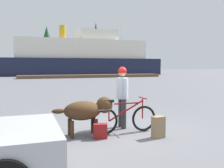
{
  "coord_description": "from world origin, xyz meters",
  "views": [
    {
      "loc": [
        -2.09,
        -6.0,
        1.72
      ],
      "look_at": [
        0.24,
        0.71,
        1.17
      ],
      "focal_mm": 39.57,
      "sensor_mm": 36.0,
      "label": 1
    }
  ],
  "objects": [
    {
      "name": "pine_tree_center",
      "position": [
        2.6,
        54.01,
        6.83
      ],
      "size": [
        4.39,
        4.39,
        10.73
      ],
      "color": "#4C331E",
      "rests_on": "ground_plane"
    },
    {
      "name": "backpack",
      "position": [
        0.83,
        -0.94,
        0.26
      ],
      "size": [
        0.3,
        0.23,
        0.51
      ],
      "primitive_type": "cube",
      "rotation": [
        0.0,
        0.0,
        0.12
      ],
      "color": "#8C7251",
      "rests_on": "ground_plane"
    },
    {
      "name": "bicycle",
      "position": [
        0.23,
        -0.3,
        0.37
      ],
      "size": [
        1.72,
        0.44,
        0.89
      ],
      "color": "black",
      "rests_on": "ground_plane"
    },
    {
      "name": "pine_tree_far_right",
      "position": [
        15.24,
        56.68,
        7.94
      ],
      "size": [
        3.28,
        3.28,
        12.75
      ],
      "color": "#4C331E",
      "rests_on": "ground_plane"
    },
    {
      "name": "handbag_pannier",
      "position": [
        -0.48,
        -0.55,
        0.17
      ],
      "size": [
        0.35,
        0.25,
        0.35
      ],
      "primitive_type": "cube",
      "rotation": [
        0.0,
        0.0,
        -0.22
      ],
      "color": "maroon",
      "rests_on": "ground_plane"
    },
    {
      "name": "dock_pier",
      "position": [
        6.55,
        27.17,
        0.2
      ],
      "size": [
        19.67,
        2.05,
        0.4
      ],
      "primitive_type": "cube",
      "color": "brown",
      "rests_on": "ground_plane"
    },
    {
      "name": "dog",
      "position": [
        -0.71,
        -0.19,
        0.62
      ],
      "size": [
        1.5,
        0.55,
        0.93
      ],
      "color": "#472D19",
      "rests_on": "ground_plane"
    },
    {
      "name": "person_cyclist",
      "position": [
        0.37,
        0.21,
        1.0
      ],
      "size": [
        0.32,
        0.53,
        1.67
      ],
      "color": "#333338",
      "rests_on": "ground_plane"
    },
    {
      "name": "ground_plane",
      "position": [
        0.0,
        0.0,
        0.0
      ],
      "size": [
        160.0,
        160.0,
        0.0
      ],
      "primitive_type": "plane",
      "color": "slate"
    },
    {
      "name": "ferry_boat",
      "position": [
        7.3,
        36.89,
        2.94
      ],
      "size": [
        27.49,
        7.08,
        8.44
      ],
      "color": "#191E38",
      "rests_on": "ground_plane"
    },
    {
      "name": "sailboat_moored",
      "position": [
        16.42,
        41.47,
        0.53
      ],
      "size": [
        6.66,
        1.86,
        9.68
      ],
      "color": "silver",
      "rests_on": "ground_plane"
    }
  ]
}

